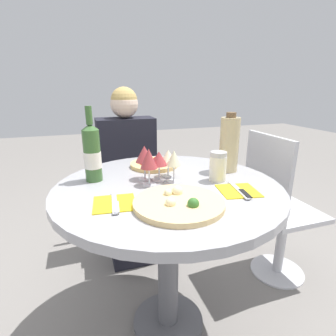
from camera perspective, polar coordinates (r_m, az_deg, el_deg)
name	(u,v)px	position (r m, az deg, el deg)	size (l,w,h in m)	color
ground_plane	(168,322)	(1.59, 0.03, -30.57)	(12.00, 12.00, 0.00)	gray
dining_table	(168,211)	(1.19, 0.03, -9.39)	(0.98, 0.98, 0.77)	slate
chair_behind_diner	(127,186)	(2.02, -8.94, -3.97)	(0.37, 0.37, 0.93)	silver
seated_diner	(130,184)	(1.87, -8.30, -3.40)	(0.39, 0.41, 1.18)	black
chair_empty_side	(277,212)	(1.75, 22.62, -8.79)	(0.37, 0.37, 0.93)	silver
pizza_large	(179,203)	(0.94, 2.37, -7.55)	(0.33, 0.33, 0.05)	#E5C17F
pizza_small_far	(154,164)	(1.39, -3.14, 0.84)	(0.25, 0.25, 0.05)	#DBB26B
wine_bottle	(92,153)	(1.20, -16.18, 3.10)	(0.08, 0.08, 0.33)	#38602D
tall_carafe	(229,144)	(1.32, 13.18, 5.09)	(0.09, 0.09, 0.29)	tan
sugar_shaker	(218,167)	(1.19, 10.81, 0.31)	(0.08, 0.08, 0.13)	silver
wine_glass_center	(159,159)	(1.16, -1.98, 1.98)	(0.08, 0.08, 0.13)	silver
wine_glass_front_right	(174,159)	(1.14, 1.29, 2.00)	(0.07, 0.07, 0.14)	silver
wine_glass_back_left	(144,155)	(1.18, -5.15, 2.94)	(0.08, 0.08, 0.16)	silver
wine_glass_back_right	(168,157)	(1.21, 0.04, 2.38)	(0.08, 0.08, 0.13)	silver
wine_glass_front_left	(149,159)	(1.10, -4.19, 1.94)	(0.07, 0.07, 0.16)	silver
place_setting_left	(115,203)	(0.97, -11.56, -7.54)	(0.16, 0.19, 0.01)	yellow
place_setting_right	(239,191)	(1.10, 15.14, -4.79)	(0.17, 0.19, 0.01)	yellow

